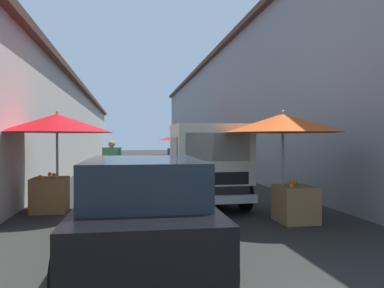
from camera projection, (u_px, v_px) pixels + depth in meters
ground at (158, 181)px, 15.30m from camera, size 90.00×90.00×0.00m
building_right_concrete at (297, 106)px, 18.72m from camera, size 49.80×7.50×6.78m
fruit_stall_mid_lane at (285, 136)px, 7.80m from camera, size 2.48×2.48×2.34m
fruit_stall_near_right at (56, 135)px, 8.60m from camera, size 2.55×2.55×2.39m
fruit_stall_far_left at (218, 139)px, 16.69m from camera, size 2.42×2.42×2.40m
fruit_stall_near_left at (182, 142)px, 19.69m from camera, size 2.53×2.53×2.12m
hatchback_car at (143, 208)px, 5.25m from camera, size 3.94×1.97×1.45m
delivery_truck at (204, 166)px, 9.54m from camera, size 4.95×2.04×2.08m
vendor_by_crates at (112, 161)px, 12.42m from camera, size 0.32×0.64×1.68m
vendor_in_shade at (173, 159)px, 15.57m from camera, size 0.45×0.49×1.57m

